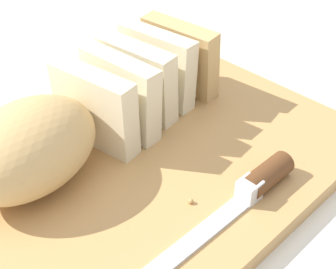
% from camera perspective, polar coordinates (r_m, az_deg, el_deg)
% --- Properties ---
extents(ground_plane, '(3.00, 3.00, 0.00)m').
position_cam_1_polar(ground_plane, '(0.54, -0.00, -4.18)').
color(ground_plane, silver).
extents(cutting_board, '(0.41, 0.30, 0.02)m').
position_cam_1_polar(cutting_board, '(0.53, -0.00, -3.39)').
color(cutting_board, tan).
rests_on(cutting_board, ground_plane).
extents(bread_loaf, '(0.32, 0.14, 0.09)m').
position_cam_1_polar(bread_loaf, '(0.52, -9.57, 2.25)').
color(bread_loaf, tan).
rests_on(bread_loaf, cutting_board).
extents(bread_knife, '(0.30, 0.03, 0.02)m').
position_cam_1_polar(bread_knife, '(0.48, 8.28, -7.00)').
color(bread_knife, silver).
rests_on(bread_knife, cutting_board).
extents(crumb_near_knife, '(0.01, 0.01, 0.01)m').
position_cam_1_polar(crumb_near_knife, '(0.56, -3.99, 0.47)').
color(crumb_near_knife, tan).
rests_on(crumb_near_knife, cutting_board).
extents(crumb_near_loaf, '(0.01, 0.01, 0.01)m').
position_cam_1_polar(crumb_near_loaf, '(0.48, 2.60, -7.55)').
color(crumb_near_loaf, tan).
rests_on(crumb_near_loaf, cutting_board).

